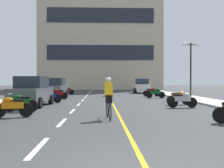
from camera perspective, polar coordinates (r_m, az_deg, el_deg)
ground_plane at (r=25.73m, az=-1.00°, el=-2.81°), size 140.00×140.00×0.00m
curb_left at (r=29.48m, az=-15.27°, el=-2.28°), size 2.40×72.00×0.12m
curb_right at (r=29.75m, az=12.89°, el=-2.25°), size 2.40×72.00×0.12m
lane_dash_0 at (r=7.01m, az=-14.44°, el=-12.12°), size 0.14×2.20×0.01m
lane_dash_1 at (r=10.89m, az=-9.95°, el=-7.53°), size 0.14×2.20×0.01m
lane_dash_2 at (r=14.83m, az=-7.86°, el=-5.35°), size 0.14×2.20×0.01m
lane_dash_3 at (r=18.80m, az=-6.66°, el=-4.08°), size 0.14×2.20×0.01m
lane_dash_4 at (r=22.78m, az=-5.88°, el=-3.26°), size 0.14×2.20×0.01m
lane_dash_5 at (r=26.76m, az=-5.33°, el=-2.68°), size 0.14×2.20×0.01m
lane_dash_6 at (r=30.75m, az=-4.93°, el=-2.25°), size 0.14×2.20×0.01m
lane_dash_7 at (r=34.75m, az=-4.61°, el=-1.91°), size 0.14×2.20×0.01m
lane_dash_8 at (r=38.74m, az=-4.37°, el=-1.65°), size 0.14×2.20×0.01m
lane_dash_9 at (r=42.73m, az=-4.17°, el=-1.44°), size 0.14×2.20×0.01m
lane_dash_10 at (r=46.73m, az=-4.00°, el=-1.26°), size 0.14×2.20×0.01m
lane_dash_11 at (r=50.73m, az=-3.86°, el=-1.11°), size 0.14×2.20×0.01m
centre_line_yellow at (r=28.73m, az=-0.63°, el=-2.45°), size 0.12×66.00×0.01m
office_building at (r=55.37m, az=-2.28°, el=10.22°), size 22.04×9.96×21.53m
street_lamp_mid at (r=26.28m, az=15.42°, el=5.25°), size 1.46×0.36×4.81m
parked_car_near at (r=18.11m, az=-15.67°, el=-1.39°), size 2.10×4.29×1.82m
parked_car_mid at (r=27.64m, az=-11.23°, el=-0.69°), size 2.04×4.26×1.82m
parked_car_far at (r=36.66m, az=5.95°, el=-0.35°), size 2.07×4.27×1.82m
motorcycle_2 at (r=12.82m, az=-19.25°, el=-4.21°), size 1.68×0.64×0.92m
motorcycle_3 at (r=14.96m, az=-17.73°, el=-3.52°), size 1.70×0.60×0.92m
motorcycle_4 at (r=16.92m, az=13.87°, el=-3.03°), size 1.70×0.60×0.92m
motorcycle_5 at (r=18.94m, az=13.16°, el=-2.64°), size 1.67×0.71×0.92m
motorcycle_6 at (r=20.40m, az=-12.40°, el=-2.40°), size 1.65×0.76×0.92m
motorcycle_7 at (r=22.19m, az=-12.86°, el=-2.16°), size 1.70×0.60×0.92m
motorcycle_8 at (r=24.18m, az=-10.81°, el=-1.92°), size 1.70×0.60×0.92m
motorcycle_9 at (r=25.91m, az=8.69°, el=-1.75°), size 1.69×0.63×0.92m
motorcycle_10 at (r=28.68m, az=7.91°, el=-1.52°), size 1.70×0.60×0.92m
motorcycle_11 at (r=31.75m, az=-9.11°, el=-1.31°), size 1.67×0.70×0.92m
cyclist_rider at (r=11.63m, az=-0.70°, el=-2.62°), size 0.42×1.77×1.71m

